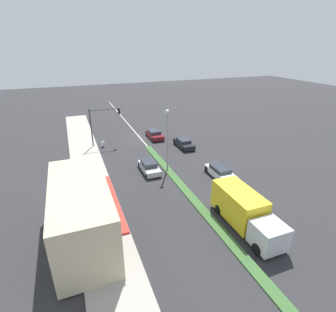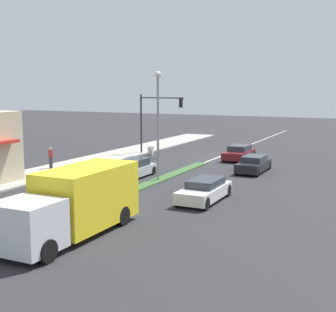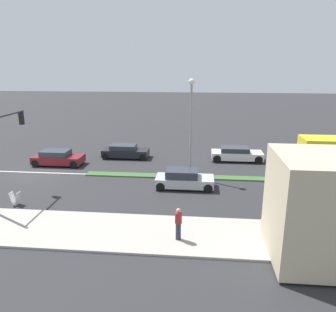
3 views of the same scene
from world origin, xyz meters
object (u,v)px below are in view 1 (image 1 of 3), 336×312
at_px(sedan_silver, 149,167).
at_px(sedan_dark, 184,143).
at_px(sedan_maroon, 155,134).
at_px(traffic_signal_main, 100,120).
at_px(warning_aframe_sign, 103,144).
at_px(street_lamp, 167,133).
at_px(van_white, 221,172).
at_px(delivery_truck, 245,211).
at_px(pedestrian, 85,175).

height_order(sedan_silver, sedan_dark, sedan_silver).
height_order(sedan_silver, sedan_maroon, sedan_silver).
bearing_deg(sedan_silver, traffic_signal_main, -70.13).
bearing_deg(warning_aframe_sign, traffic_signal_main, -97.13).
relative_size(street_lamp, sedan_silver, 1.82).
bearing_deg(street_lamp, sedan_maroon, -100.82).
distance_m(warning_aframe_sign, sedan_dark, 12.04).
relative_size(street_lamp, warning_aframe_sign, 8.80).
height_order(sedan_maroon, van_white, sedan_maroon).
bearing_deg(sedan_silver, warning_aframe_sign, -68.70).
relative_size(street_lamp, delivery_truck, 0.98).
height_order(street_lamp, van_white, street_lamp).
relative_size(street_lamp, van_white, 1.63).
distance_m(traffic_signal_main, warning_aframe_sign, 3.53).
bearing_deg(warning_aframe_sign, van_white, 127.42).
relative_size(warning_aframe_sign, sedan_maroon, 0.20).
bearing_deg(sedan_maroon, pedestrian, 43.75).
bearing_deg(pedestrian, sedan_silver, -179.28).
relative_size(sedan_silver, van_white, 0.90).
bearing_deg(traffic_signal_main, sedan_silver, 109.87).
xyz_separation_m(pedestrian, sedan_silver, (-7.35, -0.09, -0.35)).
bearing_deg(pedestrian, delivery_truck, 133.31).
distance_m(traffic_signal_main, sedan_maroon, 8.95).
bearing_deg(sedan_silver, street_lamp, 170.79).
height_order(traffic_signal_main, pedestrian, traffic_signal_main).
relative_size(street_lamp, sedan_maroon, 1.74).
relative_size(delivery_truck, sedan_maroon, 1.77).
relative_size(delivery_truck, sedan_dark, 1.77).
relative_size(street_lamp, pedestrian, 4.48).
xyz_separation_m(traffic_signal_main, van_white, (-11.12, 15.24, -3.27)).
xyz_separation_m(sedan_silver, van_white, (-7.20, 4.38, -0.01)).
bearing_deg(pedestrian, street_lamp, 178.41).
height_order(pedestrian, sedan_maroon, pedestrian).
height_order(street_lamp, pedestrian, street_lamp).
bearing_deg(street_lamp, delivery_truck, 100.22).
height_order(warning_aframe_sign, delivery_truck, delivery_truck).
relative_size(pedestrian, sedan_maroon, 0.39).
relative_size(traffic_signal_main, delivery_truck, 0.75).
bearing_deg(sedan_dark, van_white, 90.00).
xyz_separation_m(pedestrian, delivery_truck, (-11.75, 12.47, 0.48)).
height_order(street_lamp, delivery_truck, street_lamp).
bearing_deg(street_lamp, van_white, 141.19).
distance_m(street_lamp, delivery_truck, 12.83).
bearing_deg(warning_aframe_sign, sedan_dark, 158.50).
bearing_deg(sedan_silver, sedan_maroon, -111.52).
distance_m(traffic_signal_main, pedestrian, 11.84).
bearing_deg(traffic_signal_main, pedestrian, 72.62).
distance_m(traffic_signal_main, sedan_dark, 12.64).
height_order(delivery_truck, sedan_silver, delivery_truck).
bearing_deg(sedan_silver, sedan_dark, -140.93).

